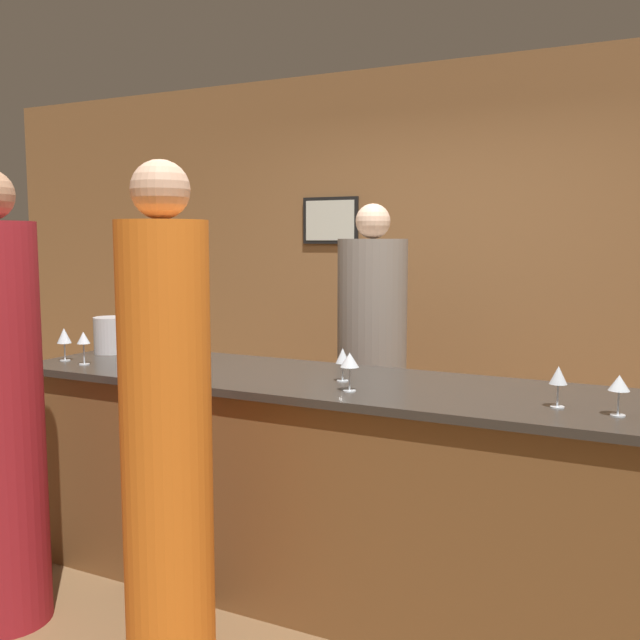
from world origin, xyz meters
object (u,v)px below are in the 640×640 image
(bartender, at_px, (372,374))
(wine_bottle_1, at_px, (136,346))
(wine_bottle_0, at_px, (203,338))
(ice_bucket, at_px, (111,335))
(guest_0, at_px, (166,436))

(bartender, height_order, wine_bottle_1, bartender)
(wine_bottle_1, bearing_deg, wine_bottle_0, 48.12)
(wine_bottle_0, xyz_separation_m, ice_bucket, (-0.65, 0.04, -0.03))
(wine_bottle_0, relative_size, ice_bucket, 1.60)
(guest_0, height_order, wine_bottle_0, guest_0)
(wine_bottle_0, height_order, wine_bottle_1, wine_bottle_0)
(bartender, distance_m, guest_0, 1.73)
(wine_bottle_0, height_order, ice_bucket, wine_bottle_0)
(bartender, xyz_separation_m, guest_0, (-0.11, -1.73, 0.05))
(guest_0, xyz_separation_m, wine_bottle_0, (-0.44, 0.86, 0.23))
(guest_0, distance_m, wine_bottle_1, 0.93)
(bartender, distance_m, wine_bottle_0, 1.07)
(wine_bottle_0, relative_size, wine_bottle_1, 1.19)
(bartender, distance_m, wine_bottle_1, 1.38)
(guest_0, xyz_separation_m, ice_bucket, (-1.09, 0.90, 0.20))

